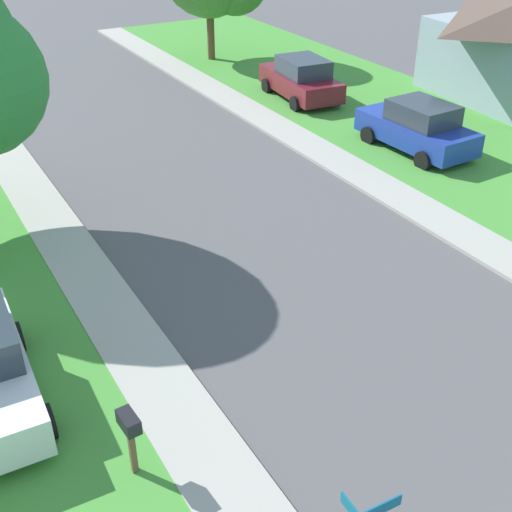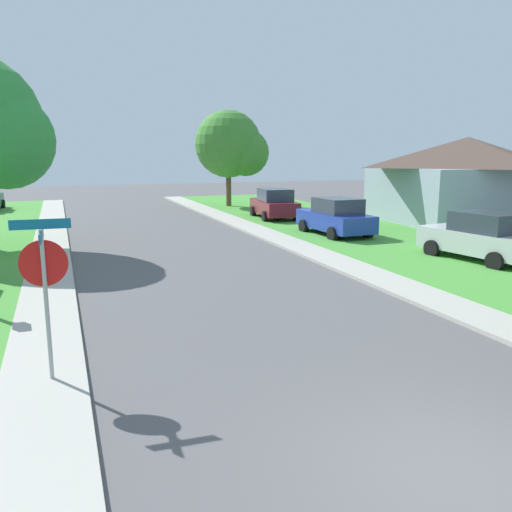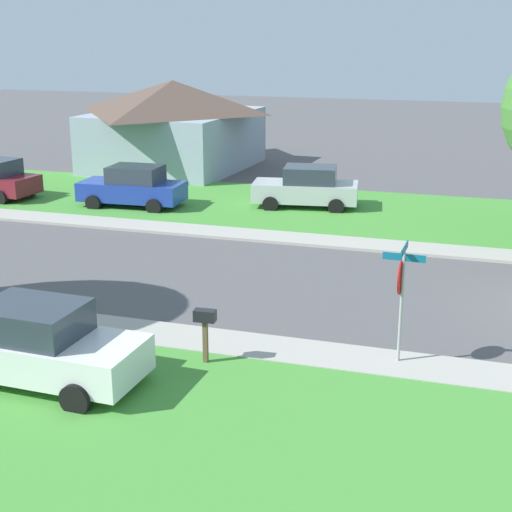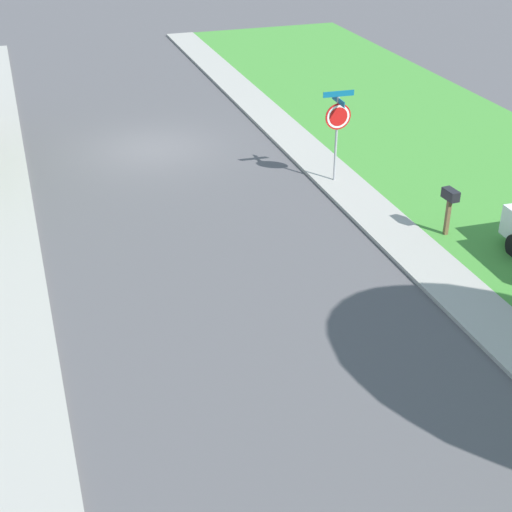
% 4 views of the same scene
% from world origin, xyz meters
% --- Properties ---
extents(sidewalk_east, '(1.40, 56.00, 0.10)m').
position_xyz_m(sidewalk_east, '(4.70, 12.00, 0.05)').
color(sidewalk_east, '#ADA89E').
rests_on(sidewalk_east, ground).
extents(lawn_east, '(8.00, 56.00, 0.08)m').
position_xyz_m(lawn_east, '(9.40, 12.00, 0.04)').
color(lawn_east, '#479338').
rests_on(lawn_east, ground).
extents(sidewalk_west, '(1.40, 56.00, 0.10)m').
position_xyz_m(sidewalk_west, '(-4.70, 12.00, 0.05)').
color(sidewalk_west, '#ADA89E').
rests_on(sidewalk_west, ground).
extents(stop_sign_far_corner, '(0.92, 0.92, 2.77)m').
position_xyz_m(stop_sign_far_corner, '(-4.55, 4.50, 1.89)').
color(stop_sign_far_corner, '#9E9EA3').
rests_on(stop_sign_far_corner, ground).
extents(car_white_across_road, '(2.15, 4.36, 1.76)m').
position_xyz_m(car_white_across_road, '(-7.71, 11.51, 0.87)').
color(car_white_across_road, white).
rests_on(car_white_across_road, ground).
extents(car_blue_driveway_right, '(2.18, 4.37, 1.76)m').
position_xyz_m(car_blue_driveway_right, '(7.57, 16.90, 0.87)').
color(car_blue_driveway_right, '#1E389E').
rests_on(car_blue_driveway_right, ground).
extents(car_silver_behind_trees, '(2.50, 4.52, 1.76)m').
position_xyz_m(car_silver_behind_trees, '(9.58, 9.98, 0.87)').
color(car_silver_behind_trees, silver).
rests_on(car_silver_behind_trees, ground).
extents(house_right_setback, '(9.48, 8.35, 4.60)m').
position_xyz_m(house_right_setback, '(16.60, 18.87, 2.38)').
color(house_right_setback, '#93A3B2').
rests_on(house_right_setback, ground).
extents(mailbox, '(0.27, 0.50, 1.31)m').
position_xyz_m(mailbox, '(-5.85, 8.55, 1.01)').
color(mailbox, brown).
rests_on(mailbox, ground).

